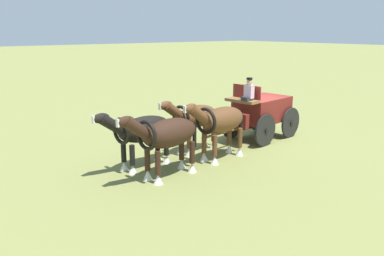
{
  "coord_description": "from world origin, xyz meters",
  "views": [
    {
      "loc": [
        12.96,
        11.4,
        4.71
      ],
      "look_at": [
        4.28,
        0.44,
        1.2
      ],
      "focal_mm": 36.92,
      "sensor_mm": 36.0,
      "label": 1
    }
  ],
  "objects_px": {
    "show_wagon": "(260,111)",
    "draft_horse_lead_off": "(141,131)",
    "draft_horse_rear_near": "(220,122)",
    "draft_horse_rear_off": "(195,118)",
    "draft_horse_lead_near": "(167,135)"
  },
  "relations": [
    {
      "from": "show_wagon",
      "to": "draft_horse_lead_off",
      "type": "height_order",
      "value": "show_wagon"
    },
    {
      "from": "draft_horse_rear_near",
      "to": "draft_horse_rear_off",
      "type": "distance_m",
      "value": 1.3
    },
    {
      "from": "draft_horse_rear_off",
      "to": "draft_horse_lead_off",
      "type": "relative_size",
      "value": 0.95
    },
    {
      "from": "draft_horse_rear_off",
      "to": "show_wagon",
      "type": "bearing_deg",
      "value": 175.74
    },
    {
      "from": "show_wagon",
      "to": "draft_horse_lead_near",
      "type": "relative_size",
      "value": 1.73
    },
    {
      "from": "show_wagon",
      "to": "draft_horse_lead_near",
      "type": "xyz_separation_m",
      "value": [
        5.89,
        1.33,
        0.17
      ]
    },
    {
      "from": "draft_horse_lead_near",
      "to": "show_wagon",
      "type": "bearing_deg",
      "value": -167.28
    },
    {
      "from": "show_wagon",
      "to": "draft_horse_lead_near",
      "type": "bearing_deg",
      "value": 12.72
    },
    {
      "from": "show_wagon",
      "to": "draft_horse_lead_off",
      "type": "bearing_deg",
      "value": 0.37
    },
    {
      "from": "draft_horse_rear_off",
      "to": "draft_horse_lead_near",
      "type": "distance_m",
      "value": 2.9
    },
    {
      "from": "draft_horse_rear_near",
      "to": "draft_horse_rear_off",
      "type": "height_order",
      "value": "draft_horse_rear_near"
    },
    {
      "from": "draft_horse_rear_off",
      "to": "draft_horse_lead_off",
      "type": "distance_m",
      "value": 2.6
    },
    {
      "from": "show_wagon",
      "to": "draft_horse_rear_off",
      "type": "relative_size",
      "value": 1.83
    },
    {
      "from": "draft_horse_rear_off",
      "to": "draft_horse_lead_near",
      "type": "relative_size",
      "value": 0.95
    },
    {
      "from": "draft_horse_rear_near",
      "to": "show_wagon",
      "type": "bearing_deg",
      "value": -162.69
    }
  ]
}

